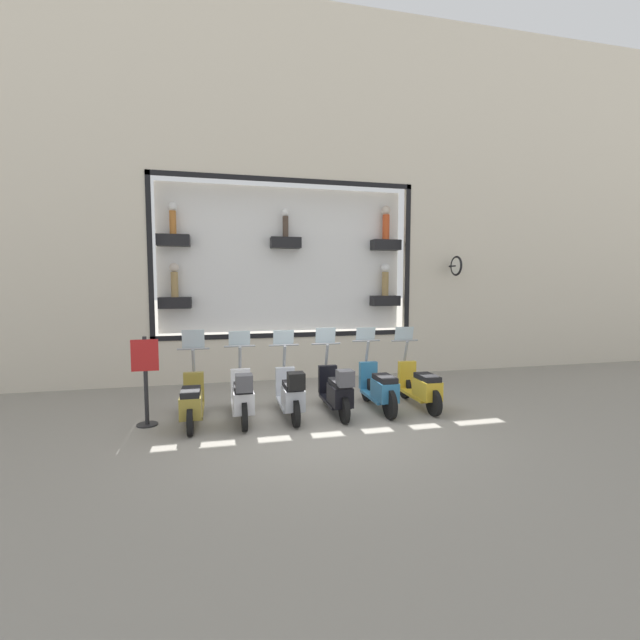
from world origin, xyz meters
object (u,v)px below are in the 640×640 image
(scooter_silver_3, at_px, (291,394))
(scooter_olive_5, at_px, (192,401))
(scooter_yellow_0, at_px, (421,387))
(scooter_white_4, at_px, (243,396))
(scooter_teal_1, at_px, (379,388))
(scooter_black_2, at_px, (337,391))
(shop_sign_post, at_px, (146,378))

(scooter_silver_3, height_order, scooter_olive_5, scooter_olive_5)
(scooter_yellow_0, height_order, scooter_white_4, scooter_white_4)
(scooter_teal_1, bearing_deg, scooter_silver_3, 92.26)
(scooter_silver_3, bearing_deg, scooter_black_2, -89.95)
(scooter_yellow_0, bearing_deg, scooter_olive_5, 90.04)
(scooter_black_2, xyz_separation_m, scooter_olive_5, (0.06, 2.63, -0.05))
(scooter_teal_1, xyz_separation_m, scooter_silver_3, (-0.07, 1.75, 0.02))
(scooter_white_4, bearing_deg, scooter_olive_5, 86.15)
(scooter_white_4, relative_size, shop_sign_post, 1.15)
(scooter_teal_1, height_order, scooter_olive_5, scooter_olive_5)
(scooter_teal_1, xyz_separation_m, scooter_olive_5, (-0.01, 3.51, -0.03))
(scooter_yellow_0, relative_size, scooter_silver_3, 1.00)
(scooter_black_2, relative_size, scooter_olive_5, 1.00)
(scooter_black_2, bearing_deg, scooter_silver_3, 90.05)
(scooter_yellow_0, relative_size, scooter_olive_5, 1.01)
(scooter_yellow_0, bearing_deg, scooter_teal_1, 89.72)
(scooter_yellow_0, height_order, scooter_teal_1, scooter_teal_1)
(scooter_teal_1, height_order, scooter_silver_3, scooter_teal_1)
(scooter_silver_3, distance_m, shop_sign_post, 2.56)
(scooter_black_2, height_order, scooter_silver_3, scooter_black_2)
(scooter_teal_1, relative_size, shop_sign_post, 1.15)
(scooter_black_2, height_order, scooter_olive_5, scooter_olive_5)
(scooter_black_2, bearing_deg, scooter_teal_1, -85.55)
(scooter_teal_1, bearing_deg, scooter_white_4, 91.44)
(scooter_yellow_0, bearing_deg, shop_sign_post, 88.63)
(scooter_olive_5, bearing_deg, scooter_teal_1, -89.88)
(scooter_teal_1, distance_m, scooter_olive_5, 3.51)
(scooter_black_2, xyz_separation_m, shop_sign_post, (0.19, 3.40, 0.38))
(scooter_black_2, relative_size, shop_sign_post, 1.14)
(shop_sign_post, bearing_deg, scooter_teal_1, -91.59)
(scooter_black_2, distance_m, scooter_white_4, 1.75)
(scooter_black_2, bearing_deg, scooter_yellow_0, -87.91)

